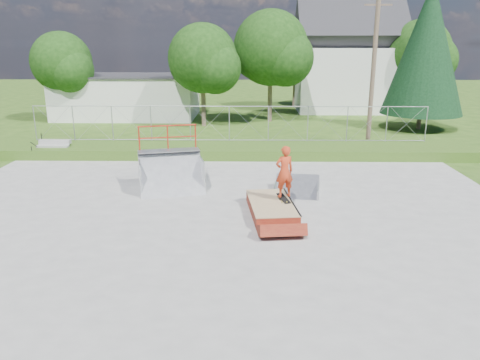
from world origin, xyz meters
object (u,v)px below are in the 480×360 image
(grind_box, at_px, (271,208))
(quarter_pipe, at_px, (171,161))
(flat_bank_ramp, at_px, (297,187))
(skater, at_px, (284,174))

(grind_box, height_order, quarter_pipe, quarter_pipe)
(flat_bank_ramp, relative_size, skater, 1.02)
(grind_box, distance_m, quarter_pipe, 4.49)
(skater, bearing_deg, grind_box, 8.36)
(quarter_pipe, distance_m, flat_bank_ramp, 4.76)
(flat_bank_ramp, bearing_deg, skater, -99.17)
(skater, bearing_deg, quarter_pipe, -49.13)
(quarter_pipe, xyz_separation_m, flat_bank_ramp, (4.66, -0.29, -0.92))
(grind_box, height_order, flat_bank_ramp, flat_bank_ramp)
(grind_box, xyz_separation_m, quarter_pipe, (-3.62, 2.47, 0.96))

